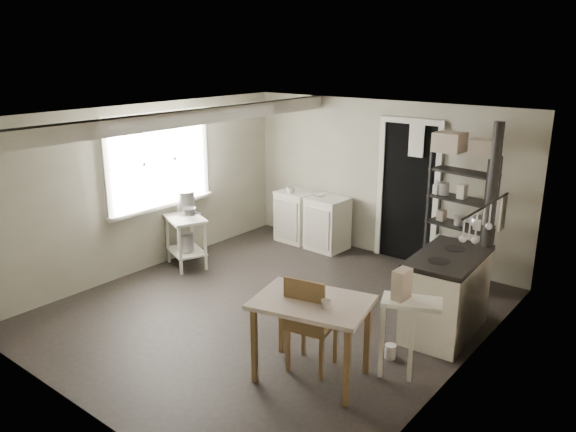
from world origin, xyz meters
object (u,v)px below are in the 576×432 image
Objects in this scene: work_table at (311,341)px; base_cabinets at (312,216)px; shelf_rack at (460,215)px; chair at (312,322)px; flour_sack at (444,271)px; stockpot at (185,200)px; prep_table at (186,240)px; stove at (446,295)px.

base_cabinets is at bearing 126.23° from work_table.
shelf_rack reaches higher than base_cabinets.
shelf_rack reaches higher than chair.
flour_sack is (2.34, -0.31, -0.22)m from base_cabinets.
stockpot is at bearing -155.99° from flour_sack.
prep_table is 3.74m from shelf_rack.
stove reaches higher than base_cabinets.
flour_sack is at bearing -5.16° from base_cabinets.
stockpot is 0.27× the size of chair.
chair is at bearing -87.41° from shelf_rack.
work_table is (3.15, -1.27, -0.56)m from stockpot.
prep_table is at bearing 159.07° from work_table.
chair reaches higher than work_table.
chair is (2.13, -2.89, 0.02)m from base_cabinets.
work_table is at bearing -21.99° from stockpot.
base_cabinets is (0.92, 1.77, -0.48)m from stockpot.
work_table is (-0.19, -2.94, -0.57)m from shelf_rack.
prep_table is at bearing 149.27° from chair.
stockpot is (-0.08, 0.10, 0.54)m from prep_table.
shelf_rack is 0.75m from flour_sack.
stove is (3.76, 0.35, -0.50)m from stockpot.
chair is (2.97, -1.03, 0.08)m from prep_table.
prep_table is at bearing -50.69° from stockpot.
prep_table is 0.41× the size of shelf_rack.
shelf_rack is (3.33, 1.67, 0.01)m from stockpot.
chair is at bearing -51.20° from base_cabinets.
prep_table is 2.05m from base_cabinets.
shelf_rack is at bearing 72.50° from chair.
stove is at bearing -24.10° from base_cabinets.
shelf_rack is 4.01× the size of flour_sack.
chair is (-0.29, -2.79, -0.46)m from shelf_rack.
base_cabinets is 3.77m from work_table.
chair is at bearing -94.81° from flour_sack.
chair is at bearing -119.65° from stove.
base_cabinets is 3.59m from chair.
shelf_rack is 1.68× the size of work_table.
shelf_rack reaches higher than flour_sack.
stove is 1.23m from flour_sack.
flour_sack is (3.18, 1.55, -0.16)m from prep_table.
work_table is at bearing -51.31° from base_cabinets.
stockpot is 0.22× the size of base_cabinets.
stockpot reaches higher than chair.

